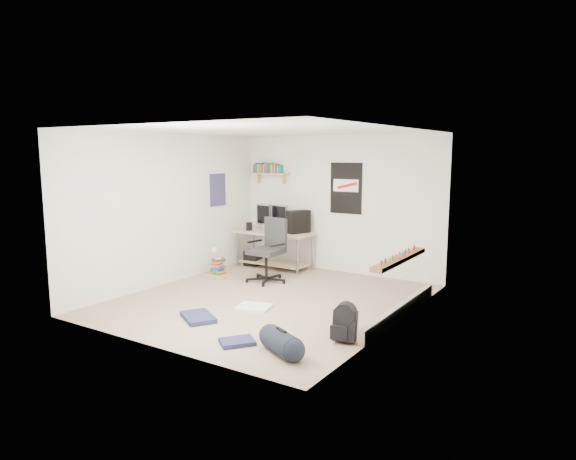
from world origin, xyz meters
The scene contains 26 objects.
floor centered at (0.00, 0.00, -0.01)m, with size 4.00×4.50×0.01m, color gray.
ceiling centered at (0.00, 0.00, 2.50)m, with size 4.00×4.50×0.01m, color white.
back_wall centered at (0.00, 2.25, 1.25)m, with size 4.00×0.01×2.50m, color silver.
left_wall centered at (-2.00, 0.00, 1.25)m, with size 0.01×4.50×2.50m, color silver.
right_wall centered at (2.00, 0.00, 1.25)m, with size 0.01×4.50×2.50m, color silver.
desk centered at (-1.14, 1.82, 0.36)m, with size 1.49×0.65×0.68m, color #D0B690.
monitor_left centered at (-1.36, 1.79, 0.88)m, with size 0.36×0.09×0.39m, color #ACACB1.
monitor_right centered at (-1.06, 1.89, 0.87)m, with size 0.35×0.09×0.39m, color #96969A.
pc_tower centered at (-0.66, 1.91, 0.90)m, with size 0.20×0.43×0.45m, color black.
keyboard centered at (-1.27, 1.65, 0.69)m, with size 0.44×0.16×0.02m, color black.
speaker_left centered at (-1.62, 1.66, 0.77)m, with size 0.09×0.09×0.18m, color black.
speaker_right centered at (-0.90, 1.84, 0.76)m, with size 0.08×0.08×0.16m, color black.
office_chair centered at (-0.66, 0.88, 0.49)m, with size 0.71×0.71×1.09m, color #252527.
wall_shelf centered at (-1.45, 2.14, 1.78)m, with size 0.80×0.22×0.24m, color tan.
poster_back_wall centered at (0.15, 2.23, 1.55)m, with size 0.62×0.03×0.92m, color black.
poster_left_wall centered at (-1.99, 1.20, 1.50)m, with size 0.02×0.42×0.60m, color navy.
window centered at (1.95, 0.30, 1.45)m, with size 0.10×1.50×1.26m, color brown.
baseboard_heater centered at (1.96, 0.30, 0.09)m, with size 0.08×2.50×0.18m, color #B7B2A8.
backpack centered at (1.74, -0.94, 0.20)m, with size 0.27×0.21×0.36m, color black.
duffel_bag centered at (1.32, -1.64, 0.14)m, with size 0.26×0.26×0.52m, color black.
tshirt centered at (0.08, -0.47, 0.02)m, with size 0.46×0.38×0.04m, color silver.
jeans_a centered at (-0.26, -1.26, 0.03)m, with size 0.56×0.36×0.06m, color #22274D.
jeans_b centered at (0.72, -1.66, 0.03)m, with size 0.39×0.29×0.05m, color #22254F.
book_stack centered at (-1.68, 0.81, 0.15)m, with size 0.39×0.32×0.27m, color brown.
desk_lamp centered at (-1.66, 0.79, 0.38)m, with size 0.12×0.20×0.20m, color white.
subwoofer centered at (-1.63, 1.80, 0.14)m, with size 0.28×0.28×0.31m, color black.
Camera 1 is at (4.29, -6.11, 2.20)m, focal length 32.00 mm.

